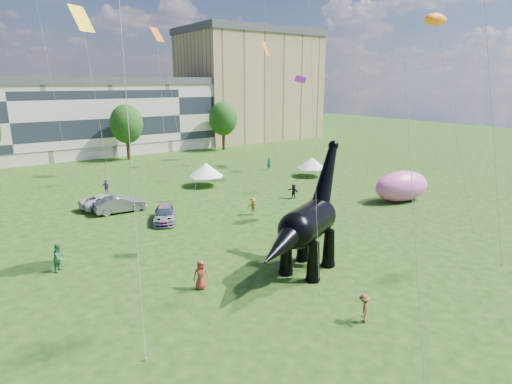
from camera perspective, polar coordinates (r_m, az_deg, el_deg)
ground at (r=24.53m, az=7.53°, el=-15.97°), size 220.00×220.00×0.00m
terrace_row at (r=77.91m, az=-30.38°, el=7.86°), size 78.00×11.00×12.00m
apartment_block at (r=97.14m, az=-0.88°, el=13.72°), size 28.00×18.00×22.00m
tree_mid_right at (r=72.25m, az=-16.92°, el=9.07°), size 5.20×5.20×9.44m
tree_far_right at (r=79.72m, az=-4.40°, el=10.11°), size 5.20×5.20×9.44m
dinosaur_sculpture at (r=28.07m, az=6.67°, el=-4.52°), size 10.29×5.78×8.69m
car_grey at (r=43.66m, az=-17.67°, el=-1.57°), size 4.95×2.01×1.60m
car_white at (r=45.67m, az=-19.31°, el=-1.12°), size 5.46×3.09×1.44m
car_dark at (r=39.77m, az=-12.09°, el=-2.94°), size 3.69×5.02×1.35m
gazebo_near at (r=52.26m, az=-6.71°, el=2.98°), size 5.24×5.24×2.87m
gazebo_far at (r=57.72m, az=7.43°, el=3.88°), size 4.96×4.96×2.62m
inflatable_pink at (r=47.87m, az=18.84°, el=0.74°), size 7.00×4.44×3.25m
visitors at (r=36.41m, az=-8.70°, el=-4.11°), size 51.03×36.15×1.89m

